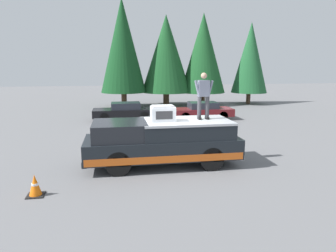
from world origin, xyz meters
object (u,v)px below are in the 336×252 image
at_px(pickup_truck, 162,142).
at_px(parked_car_maroon, 202,111).
at_px(compressor_unit, 163,113).
at_px(traffic_cone, 35,186).
at_px(parked_car_black, 125,111).
at_px(person_on_truck_bed, 204,95).

relative_size(pickup_truck, parked_car_maroon, 1.35).
xyz_separation_m(compressor_unit, parked_car_maroon, (9.23, -4.06, -1.35)).
xyz_separation_m(pickup_truck, compressor_unit, (-0.07, -0.01, 1.05)).
xyz_separation_m(compressor_unit, traffic_cone, (-2.04, 3.94, -1.64)).
bearing_deg(parked_car_black, pickup_truck, -173.91).
xyz_separation_m(person_on_truck_bed, parked_car_maroon, (9.07, -2.54, -1.97)).
bearing_deg(pickup_truck, compressor_unit, -171.43).
xyz_separation_m(pickup_truck, parked_car_maroon, (9.16, -4.07, -0.29)).
height_order(compressor_unit, traffic_cone, compressor_unit).
bearing_deg(person_on_truck_bed, pickup_truck, 93.34).
relative_size(parked_car_maroon, traffic_cone, 6.61).
distance_m(person_on_truck_bed, traffic_cone, 6.31).
bearing_deg(person_on_truck_bed, traffic_cone, 111.97).
distance_m(compressor_unit, traffic_cone, 4.73).
height_order(person_on_truck_bed, traffic_cone, person_on_truck_bed).
relative_size(compressor_unit, person_on_truck_bed, 0.50).
distance_m(compressor_unit, person_on_truck_bed, 1.65).
xyz_separation_m(person_on_truck_bed, traffic_cone, (-2.20, 5.46, -2.26)).
height_order(compressor_unit, parked_car_black, compressor_unit).
xyz_separation_m(compressor_unit, parked_car_black, (9.88, 1.06, -1.35)).
height_order(parked_car_maroon, parked_car_black, same).
bearing_deg(traffic_cone, person_on_truck_bed, -68.03).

